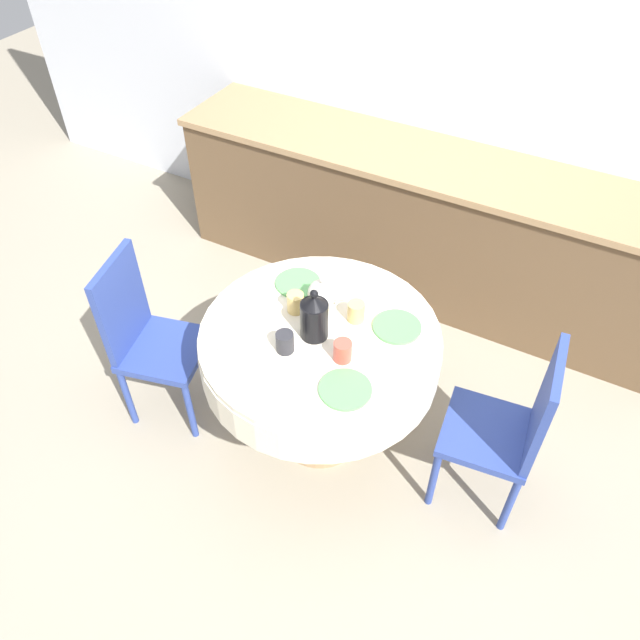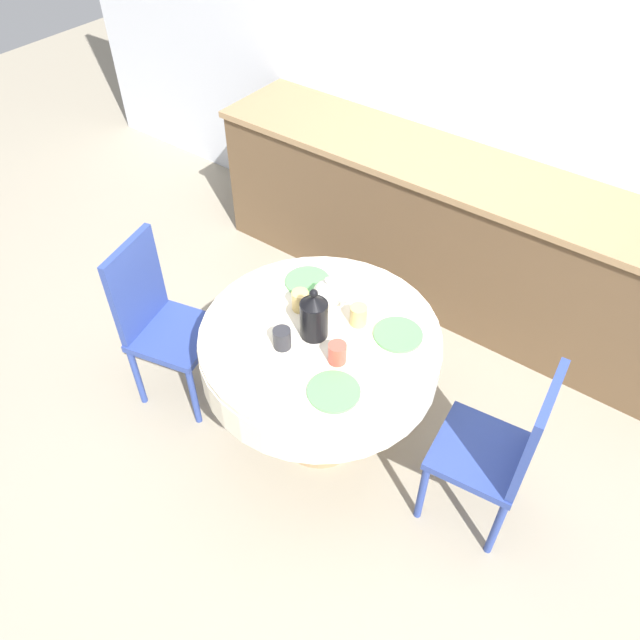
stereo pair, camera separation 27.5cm
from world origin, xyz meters
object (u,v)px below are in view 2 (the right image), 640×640
Objects in this scene: teapot at (328,294)px; chair_left at (503,448)px; chair_right at (160,318)px; coffee_carafe at (314,316)px.

chair_left is at bearing -3.24° from teapot.
chair_left reaches higher than teapot.
chair_left is at bearing 86.35° from chair_right.
chair_right reaches higher than teapot.
coffee_carafe is at bearing -72.84° from teapot.
chair_left is 5.07× the size of teapot.
teapot is (0.81, 0.37, 0.32)m from chair_right.
chair_right is at bearing 93.65° from chair_left.
chair_left is 1.00× the size of chair_right.
chair_right is 0.95m from teapot.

